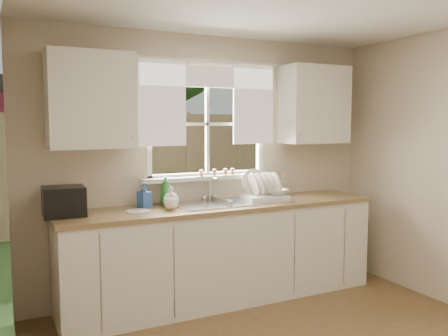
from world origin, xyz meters
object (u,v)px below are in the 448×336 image
dish_rack (264,192)px  black_appliance (64,201)px  cup (171,204)px  soap_bottle_a (166,190)px

dish_rack → black_appliance: size_ratio=1.33×
cup → black_appliance: black_appliance is taller
soap_bottle_a → black_appliance: (-0.92, -0.13, -0.01)m
black_appliance → cup: bearing=-5.7°
dish_rack → soap_bottle_a: bearing=168.6°
dish_rack → cup: 0.98m
dish_rack → cup: bearing=-176.9°
dish_rack → soap_bottle_a: dish_rack is taller
cup → black_appliance: bearing=174.2°
dish_rack → soap_bottle_a: (-0.94, 0.19, 0.05)m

